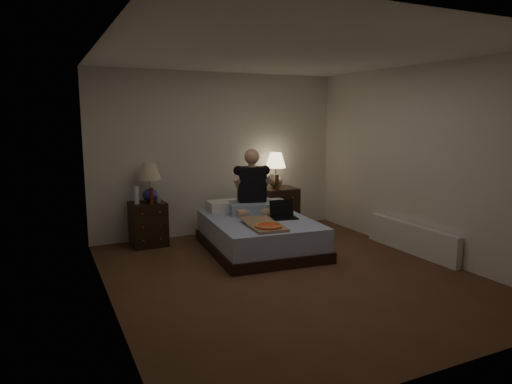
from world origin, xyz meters
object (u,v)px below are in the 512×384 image
soda_can (158,199)px  bed (259,234)px  laptop (284,210)px  water_bottle (136,195)px  person (252,181)px  nightstand_left (148,224)px  beer_bottle_left (151,196)px  beer_bottle_right (277,182)px  lamp_left (150,182)px  lamp_right (276,170)px  nightstand_right (278,209)px  pizza_box (269,227)px  radiator (411,238)px

soda_can → bed: bearing=-33.7°
laptop → water_bottle: bearing=161.3°
person → laptop: (0.25, -0.51, -0.34)m
soda_can → nightstand_left: bearing=147.9°
beer_bottle_left → beer_bottle_right: (1.97, -0.01, 0.07)m
lamp_left → lamp_right: (2.02, -0.00, 0.07)m
nightstand_right → pizza_box: 1.73m
nightstand_left → laptop: size_ratio=1.84×
pizza_box → radiator: (1.96, -0.40, -0.28)m
water_bottle → soda_can: (0.30, -0.03, -0.07)m
beer_bottle_left → lamp_right: bearing=5.3°
beer_bottle_left → laptop: beer_bottle_left is taller
nightstand_left → person: person is taller
beer_bottle_right → radiator: bearing=-56.5°
nightstand_right → laptop: (-0.44, -0.98, 0.21)m
nightstand_left → lamp_left: 0.60m
soda_can → radiator: soda_can is taller
lamp_right → beer_bottle_right: 0.28m
nightstand_right → beer_bottle_right: size_ratio=3.05×
lamp_right → pizza_box: lamp_right is taller
nightstand_right → lamp_right: lamp_right is taller
bed → laptop: (0.32, -0.13, 0.34)m
water_bottle → person: bearing=-16.0°
bed → beer_bottle_left: size_ratio=7.68×
lamp_right → nightstand_right: bearing=-77.1°
lamp_left → radiator: bearing=-32.0°
bed → lamp_left: size_ratio=3.16×
person → radiator: 2.32m
lamp_left → radiator: 3.71m
bed → radiator: (1.80, -1.01, -0.02)m
bed → laptop: 0.48m
nightstand_right → soda_can: size_ratio=7.01×
lamp_right → lamp_left: bearing=180.0°
bed → soda_can: 1.51m
lamp_right → person: person is taller
lamp_right → pizza_box: size_ratio=0.74×
bed → pizza_box: (-0.17, -0.61, 0.26)m
water_bottle → person: size_ratio=0.27×
bed → nightstand_left: (-1.34, 0.89, 0.09)m
lamp_right → pizza_box: 1.85m
beer_bottle_right → lamp_right: bearing=67.5°
beer_bottle_left → person: 1.44m
laptop → beer_bottle_right: bearing=77.8°
nightstand_right → person: bearing=-144.2°
beer_bottle_left → lamp_left: bearing=81.5°
bed → person: person is taller
nightstand_left → beer_bottle_right: size_ratio=2.73×
water_bottle → laptop: size_ratio=0.74×
lamp_right → person: bearing=-140.7°
lamp_right → beer_bottle_left: bearing=-174.7°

